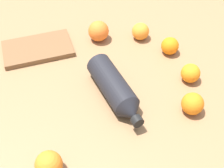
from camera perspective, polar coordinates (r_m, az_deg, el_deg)
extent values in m
plane|color=olive|center=(1.01, 0.89, -1.50)|extent=(2.40, 2.40, 0.00)
cylinder|color=black|center=(0.98, 0.00, 0.00)|extent=(0.10, 0.21, 0.08)
cone|color=black|center=(0.91, 3.44, -5.06)|extent=(0.08, 0.05, 0.08)
cylinder|color=black|center=(0.89, 4.45, -6.52)|extent=(0.03, 0.02, 0.03)
sphere|color=orange|center=(0.96, 14.01, -3.39)|extent=(0.07, 0.07, 0.07)
sphere|color=orange|center=(1.19, 5.05, 9.23)|extent=(0.06, 0.06, 0.06)
sphere|color=orange|center=(1.05, 13.67, 1.87)|extent=(0.06, 0.06, 0.06)
sphere|color=orange|center=(0.83, -11.09, -13.74)|extent=(0.07, 0.07, 0.07)
sphere|color=orange|center=(1.18, -2.39, 9.31)|extent=(0.07, 0.07, 0.07)
sphere|color=orange|center=(1.14, 10.17, 6.63)|extent=(0.06, 0.06, 0.06)
cube|color=brown|center=(1.17, -12.95, 6.09)|extent=(0.27, 0.19, 0.02)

